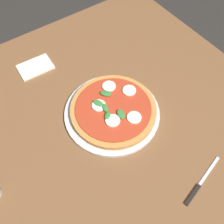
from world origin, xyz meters
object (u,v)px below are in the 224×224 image
napkin (35,67)px  pizza (113,109)px  serving_tray (112,113)px  knife (199,186)px  dining_table (96,127)px

napkin → pizza: bearing=-69.6°
serving_tray → napkin: (-0.12, 0.35, -0.00)m
knife → dining_table: bearing=106.2°
dining_table → pizza: 0.14m
serving_tray → dining_table: bearing=146.3°
dining_table → knife: knife is taller
napkin → knife: 0.73m
napkin → serving_tray: bearing=-70.4°
serving_tray → knife: 0.36m
pizza → napkin: size_ratio=2.27×
napkin → knife: napkin is taller
pizza → napkin: 0.37m
serving_tray → knife: (0.06, -0.35, -0.00)m
knife → napkin: bearing=104.9°
dining_table → napkin: size_ratio=9.20×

